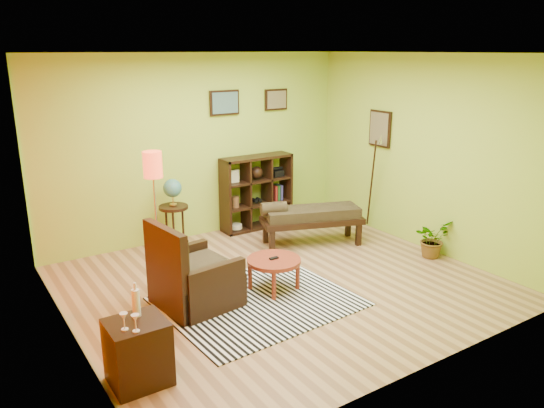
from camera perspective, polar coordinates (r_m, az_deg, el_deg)
ground at (r=6.76m, az=0.96°, el=-8.54°), size 5.00×5.00×0.00m
room_shell at (r=6.18m, az=0.25°, el=6.62°), size 5.04×4.54×2.82m
zebra_rug at (r=6.30m, az=-1.51°, el=-10.43°), size 2.20×1.85×0.01m
coffee_table at (r=6.46m, az=0.20°, el=-6.38°), size 0.66×0.66×0.42m
armchair at (r=6.17m, az=-8.59°, el=-8.13°), size 0.94×0.94×1.02m
side_cabinet at (r=4.95m, az=-14.22°, el=-15.14°), size 0.50×0.46×0.91m
floor_lamp at (r=6.78m, az=-12.65°, el=2.97°), size 0.25×0.25×1.63m
globe_table at (r=7.82m, az=-10.62°, el=0.85°), size 0.43×0.43×1.04m
cube_shelf at (r=8.63m, az=-1.58°, el=1.28°), size 1.20×0.35×1.20m
bench at (r=7.93m, az=4.04°, el=-1.29°), size 1.60×1.02×0.70m
potted_plant at (r=7.85m, az=16.81°, el=-3.99°), size 0.53×0.58×0.42m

